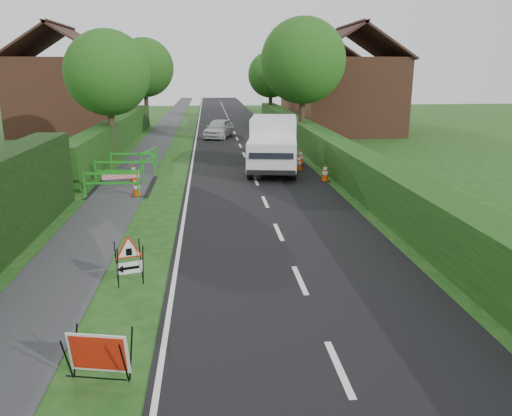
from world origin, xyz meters
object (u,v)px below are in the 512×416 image
works_van (273,144)px  red_rect_sign (98,354)px  hatchback_car (219,128)px  triangle_sign (128,257)px

works_van → red_rect_sign: bearing=-97.4°
red_rect_sign → hatchback_car: 28.75m
triangle_sign → works_van: bearing=52.4°
hatchback_car → triangle_sign: bearing=-79.8°
red_rect_sign → triangle_sign: triangle_sign is taller
red_rect_sign → triangle_sign: bearing=103.2°
triangle_sign → works_van: (4.84, 12.76, 0.62)m
works_van → triangle_sign: bearing=-101.7°
triangle_sign → hatchback_car: 25.30m
red_rect_sign → hatchback_car: hatchback_car is taller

